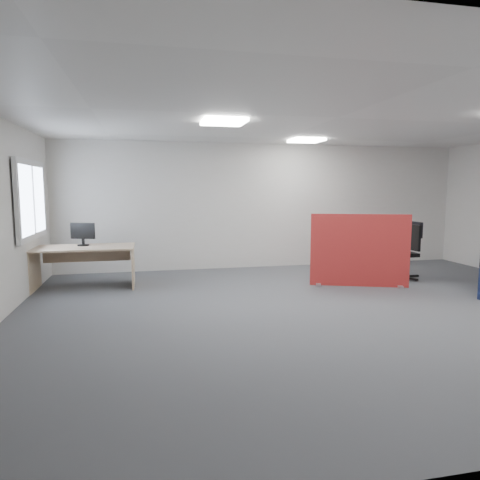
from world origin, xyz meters
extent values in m
plane|color=#505358|center=(0.00, 0.00, 0.00)|extent=(9.00, 9.00, 0.00)
cube|color=white|center=(0.00, 0.00, 2.70)|extent=(9.00, 7.00, 0.02)
cube|color=silver|center=(0.00, 3.50, 1.35)|extent=(9.00, 0.02, 2.70)
cube|color=white|center=(-4.44, 2.00, 1.55)|extent=(0.06, 1.70, 1.30)
cube|color=white|center=(-4.42, 2.00, 1.55)|extent=(0.02, 1.50, 1.10)
cube|color=white|center=(-1.50, 0.50, 2.67)|extent=(0.60, 0.60, 0.04)
cube|color=white|center=(0.50, 2.50, 2.67)|extent=(0.60, 0.60, 0.04)
cube|color=#A8152E|center=(1.07, 1.28, 0.64)|extent=(1.64, 0.62, 1.29)
cube|color=#A9A9AF|center=(0.36, 1.28, 0.02)|extent=(0.08, 0.30, 0.04)
cube|color=#A9A9AF|center=(1.78, 1.28, 0.02)|extent=(0.08, 0.30, 0.04)
cube|color=tan|center=(-3.68, 2.18, 0.71)|extent=(1.70, 0.85, 0.03)
cube|color=tan|center=(-4.50, 2.18, 0.35)|extent=(0.03, 0.78, 0.70)
cube|color=tan|center=(-2.86, 2.18, 0.35)|extent=(0.03, 0.78, 0.70)
cube|color=tan|center=(-3.68, 2.58, 0.55)|extent=(1.53, 0.02, 0.30)
cylinder|color=black|center=(-3.71, 2.33, 0.74)|extent=(0.20, 0.20, 0.02)
cube|color=black|center=(-3.71, 2.33, 0.80)|extent=(0.05, 0.04, 0.10)
cube|color=black|center=(-3.71, 2.33, 0.99)|extent=(0.43, 0.18, 0.28)
cube|color=green|center=(-3.71, 2.31, 0.99)|extent=(0.38, 0.14, 0.24)
cube|color=black|center=(2.42, 1.71, 0.04)|extent=(0.30, 0.05, 0.04)
cube|color=black|center=(2.27, 1.92, 0.04)|extent=(0.14, 0.30, 0.04)
cube|color=black|center=(2.02, 1.84, 0.04)|extent=(0.27, 0.22, 0.04)
cube|color=black|center=(2.02, 1.58, 0.04)|extent=(0.27, 0.22, 0.04)
cube|color=black|center=(2.27, 1.50, 0.04)|extent=(0.14, 0.30, 0.04)
cylinder|color=#A9A9AF|center=(2.20, 1.71, 0.25)|extent=(0.06, 0.06, 0.42)
cube|color=black|center=(2.20, 1.71, 0.48)|extent=(0.46, 0.46, 0.07)
cube|color=black|center=(2.42, 1.71, 0.80)|extent=(0.05, 0.42, 0.50)
cube|color=black|center=(2.46, 1.71, 0.95)|extent=(0.06, 0.38, 0.30)
camera|label=1|loc=(-2.58, -5.59, 1.74)|focal=32.00mm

